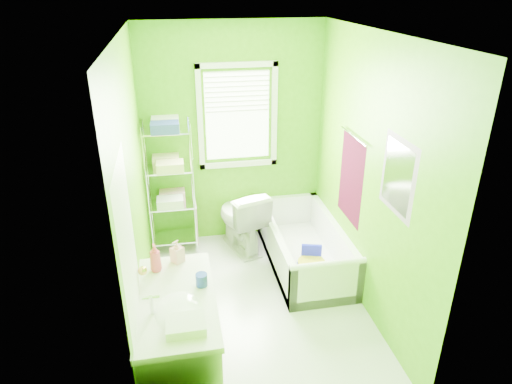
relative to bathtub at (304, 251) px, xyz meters
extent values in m
plane|color=silver|center=(-0.67, -0.61, -0.17)|extent=(2.90, 2.90, 0.00)
cube|color=#459507|center=(-0.67, 0.84, 1.13)|extent=(2.10, 0.04, 2.60)
cube|color=#459507|center=(-0.67, -2.06, 1.13)|extent=(2.10, 0.04, 2.60)
cube|color=#459507|center=(-1.72, -0.61, 1.13)|extent=(0.04, 2.90, 2.60)
cube|color=#459507|center=(0.38, -0.61, 1.13)|extent=(0.04, 2.90, 2.60)
cube|color=white|center=(-0.67, -0.61, 2.43)|extent=(2.10, 2.90, 0.04)
cube|color=white|center=(-0.62, 0.83, 1.38)|extent=(0.74, 0.01, 1.01)
cube|color=white|center=(-0.62, 0.81, 0.80)|extent=(0.92, 0.05, 0.06)
cube|color=white|center=(-0.62, 0.81, 1.96)|extent=(0.92, 0.05, 0.06)
cube|color=white|center=(-1.05, 0.81, 1.38)|extent=(0.06, 0.05, 1.22)
cube|color=white|center=(-0.19, 0.81, 1.38)|extent=(0.06, 0.05, 1.22)
cube|color=white|center=(-0.62, 0.80, 1.67)|extent=(0.72, 0.02, 0.50)
cube|color=white|center=(-1.71, -1.61, 0.83)|extent=(0.02, 0.80, 2.00)
sphere|color=gold|center=(-1.67, -1.28, 0.83)|extent=(0.07, 0.07, 0.07)
cube|color=#40071B|center=(0.37, -0.26, 0.98)|extent=(0.02, 0.58, 0.90)
cylinder|color=silver|center=(0.35, -0.26, 1.43)|extent=(0.02, 0.62, 0.02)
cube|color=#CC5972|center=(0.37, -1.16, 1.38)|extent=(0.02, 0.54, 0.64)
cube|color=white|center=(0.36, -1.16, 1.38)|extent=(0.01, 0.44, 0.54)
cube|color=white|center=(0.00, 0.02, -0.11)|extent=(0.76, 1.63, 0.11)
cube|color=white|center=(-0.34, 0.02, 0.08)|extent=(0.08, 1.63, 0.49)
cube|color=white|center=(0.34, 0.02, 0.08)|extent=(0.08, 1.63, 0.49)
cube|color=white|center=(0.00, -0.76, 0.08)|extent=(0.76, 0.08, 0.49)
cube|color=white|center=(0.00, 0.80, 0.08)|extent=(0.76, 0.08, 0.49)
cylinder|color=white|center=(0.00, -0.76, 0.32)|extent=(0.76, 0.08, 0.08)
cylinder|color=#161DCF|center=(0.00, -0.27, -0.03)|extent=(0.31, 0.31, 0.06)
cylinder|color=yellow|center=(0.00, -0.27, 0.02)|extent=(0.30, 0.30, 0.05)
cube|color=#161DCF|center=(0.03, -0.15, 0.07)|extent=(0.22, 0.10, 0.20)
imported|color=white|center=(-0.65, 0.49, 0.23)|extent=(0.65, 0.88, 0.80)
cube|color=white|center=(-1.44, -1.46, 0.23)|extent=(0.55, 1.10, 0.80)
cube|color=silver|center=(-1.44, -1.46, 0.66)|extent=(0.58, 1.13, 0.05)
ellipsoid|color=white|center=(-1.42, -1.61, 0.66)|extent=(0.38, 0.50, 0.13)
cylinder|color=silver|center=(-1.60, -1.61, 0.76)|extent=(0.03, 0.03, 0.16)
cylinder|color=silver|center=(-1.60, -1.61, 0.83)|extent=(0.12, 0.02, 0.02)
imported|color=#ED4567|center=(-1.58, -1.08, 0.81)|extent=(0.11, 0.11, 0.24)
imported|color=pink|center=(-1.41, -0.98, 0.78)|extent=(0.13, 0.13, 0.20)
cylinder|color=#1936A3|center=(-1.24, -1.35, 0.74)|extent=(0.09, 0.09, 0.10)
cube|color=white|center=(-1.38, -1.81, 0.72)|extent=(0.26, 0.21, 0.07)
cylinder|color=silver|center=(-1.69, 0.47, 0.63)|extent=(0.02, 0.02, 1.59)
cylinder|color=silver|center=(-1.69, 0.78, 0.63)|extent=(0.02, 0.02, 1.59)
cylinder|color=silver|center=(-1.19, 0.47, 0.63)|extent=(0.02, 0.02, 1.59)
cylinder|color=silver|center=(-1.18, 0.78, 0.63)|extent=(0.02, 0.02, 1.59)
cube|color=silver|center=(-1.44, 0.63, -0.02)|extent=(0.53, 0.33, 0.02)
cube|color=silver|center=(-1.44, 0.63, 0.43)|extent=(0.53, 0.33, 0.02)
cube|color=silver|center=(-1.44, 0.63, 0.87)|extent=(0.53, 0.33, 0.02)
cube|color=silver|center=(-1.44, 0.63, 1.32)|extent=(0.53, 0.33, 0.02)
cube|color=#2D45A4|center=(-1.44, 0.53, 1.38)|extent=(0.30, 0.20, 0.11)
cube|color=white|center=(-1.44, 0.74, 1.38)|extent=(0.30, 0.20, 0.11)
cube|color=#EAD98F|center=(-1.42, 0.53, 0.94)|extent=(0.30, 0.20, 0.11)
cube|color=#EAD98F|center=(-1.47, 0.74, 0.94)|extent=(0.30, 0.20, 0.11)
cube|color=white|center=(-1.46, 0.55, 0.49)|extent=(0.30, 0.20, 0.11)
cube|color=#EFA3BB|center=(-1.43, 0.75, 0.49)|extent=(0.30, 0.20, 0.11)
cube|color=#EFA3BB|center=(-1.17, 0.62, 0.17)|extent=(0.03, 0.28, 0.50)
camera|label=1|loc=(-1.37, -4.23, 2.80)|focal=32.00mm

